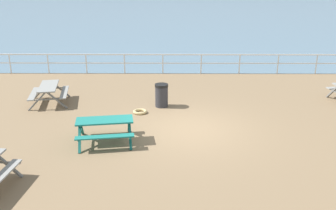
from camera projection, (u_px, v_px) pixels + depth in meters
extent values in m
cube|color=#846B4C|center=(188.00, 131.00, 13.07)|extent=(30.00, 24.00, 0.20)
cube|color=slate|center=(174.00, 7.00, 62.78)|extent=(142.00, 90.00, 0.01)
cube|color=white|center=(182.00, 55.00, 19.99)|extent=(23.00, 0.06, 0.06)
cube|color=white|center=(182.00, 63.00, 20.15)|extent=(23.00, 0.05, 0.05)
cylinder|color=white|center=(10.00, 64.00, 20.22)|extent=(0.07, 0.07, 1.05)
cylinder|color=white|center=(48.00, 64.00, 20.21)|extent=(0.07, 0.07, 1.05)
cylinder|color=white|center=(86.00, 64.00, 20.20)|extent=(0.07, 0.07, 1.05)
cylinder|color=white|center=(125.00, 64.00, 20.19)|extent=(0.07, 0.07, 1.05)
cylinder|color=white|center=(163.00, 64.00, 20.17)|extent=(0.07, 0.07, 1.05)
cylinder|color=white|center=(201.00, 64.00, 20.16)|extent=(0.07, 0.07, 1.05)
cylinder|color=white|center=(239.00, 64.00, 20.15)|extent=(0.07, 0.07, 1.05)
cylinder|color=white|center=(278.00, 64.00, 20.13)|extent=(0.07, 0.07, 1.05)
cylinder|color=white|center=(316.00, 64.00, 20.12)|extent=(0.07, 0.07, 1.05)
cube|color=gray|center=(0.00, 177.00, 9.05)|extent=(0.43, 1.82, 0.04)
cube|color=slate|center=(7.00, 164.00, 9.83)|extent=(0.80, 0.15, 0.79)
cube|color=slate|center=(333.00, 91.00, 15.95)|extent=(0.21, 0.79, 0.79)
cube|color=#1E7A70|center=(105.00, 120.00, 11.79)|extent=(1.88, 0.96, 0.05)
cube|color=#1E7A70|center=(105.00, 122.00, 12.47)|extent=(1.82, 0.53, 0.04)
cube|color=#1E7A70|center=(105.00, 137.00, 11.31)|extent=(1.82, 0.53, 0.04)
cube|color=#165B54|center=(129.00, 125.00, 12.37)|extent=(0.20, 0.80, 0.79)
cube|color=#165B54|center=(130.00, 134.00, 11.67)|extent=(0.20, 0.80, 0.79)
cube|color=#165B54|center=(129.00, 128.00, 12.00)|extent=(0.28, 1.49, 0.04)
cube|color=#165B54|center=(81.00, 128.00, 12.16)|extent=(0.20, 0.80, 0.79)
cube|color=#165B54|center=(80.00, 137.00, 11.46)|extent=(0.20, 0.80, 0.79)
cube|color=#165B54|center=(80.00, 131.00, 11.79)|extent=(0.28, 1.49, 0.04)
cube|color=gray|center=(48.00, 86.00, 15.40)|extent=(1.03, 1.90, 0.05)
cube|color=gray|center=(34.00, 94.00, 15.39)|extent=(0.59, 1.82, 0.04)
cube|color=gray|center=(64.00, 92.00, 15.60)|extent=(0.59, 1.82, 0.04)
cube|color=slate|center=(43.00, 90.00, 16.18)|extent=(0.79, 0.23, 0.79)
cube|color=slate|center=(60.00, 89.00, 16.31)|extent=(0.79, 0.23, 0.79)
cube|color=slate|center=(51.00, 88.00, 16.23)|extent=(1.48, 0.34, 0.04)
cube|color=slate|center=(37.00, 101.00, 14.73)|extent=(0.79, 0.23, 0.79)
cube|color=slate|center=(57.00, 100.00, 14.86)|extent=(0.79, 0.23, 0.79)
cube|color=slate|center=(47.00, 99.00, 14.78)|extent=(1.48, 0.34, 0.04)
cylinder|color=#2D2D33|center=(162.00, 97.00, 15.12)|extent=(0.52, 0.52, 0.85)
cylinder|color=black|center=(161.00, 85.00, 14.97)|extent=(0.55, 0.55, 0.10)
torus|color=tan|center=(140.00, 112.00, 14.52)|extent=(0.55, 0.55, 0.11)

